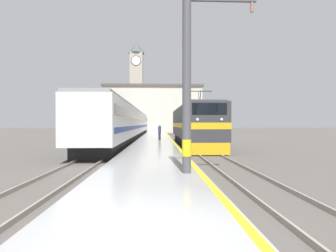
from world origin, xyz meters
The scene contains 10 objects.
ground_plane centered at (0.00, 30.00, 0.00)m, with size 200.00×200.00×0.00m, color #514C47.
platform centered at (0.00, 25.00, 0.20)m, with size 3.97×140.00×0.40m.
rail_track_near centered at (3.71, 25.00, 0.03)m, with size 2.84×140.00×0.16m.
rail_track_far centered at (-3.50, 25.00, 0.03)m, with size 2.83×140.00×0.16m.
locomotive_train centered at (3.71, 20.63, 1.97)m, with size 2.92×16.35×4.83m.
passenger_train centered at (-3.50, 36.43, 2.16)m, with size 2.92×54.48×4.01m.
catenary_mast centered at (1.42, 4.87, 3.83)m, with size 2.68×0.34×7.03m.
person_on_platform centered at (0.52, 23.95, 1.29)m, with size 0.34×0.34×1.70m.
clock_tower centered at (-5.48, 67.91, 13.03)m, with size 4.30×4.30×24.60m.
station_building centered at (-0.79, 58.42, 5.64)m, with size 23.33×7.31×11.22m.
Camera 1 is at (0.30, -4.49, 2.16)m, focal length 28.00 mm.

